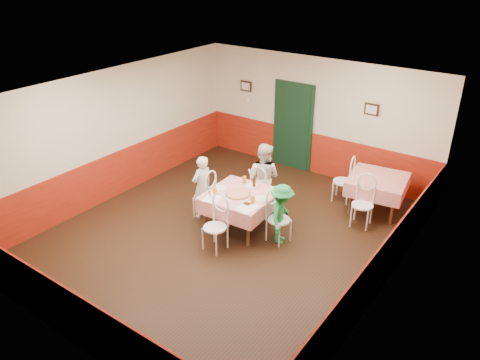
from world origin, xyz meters
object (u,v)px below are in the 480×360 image
Objects in this scene: diner_far at (263,177)px; pizza at (238,194)px; main_table at (240,211)px; chair_far at (262,191)px; wallet at (247,204)px; diner_right at (282,214)px; chair_right at (279,220)px; glass_a at (215,191)px; chair_second_a at (343,181)px; second_table at (376,194)px; chair_left at (204,197)px; glass_b at (253,200)px; chair_near at (215,228)px; diner_left at (202,187)px; glass_c at (244,180)px; chair_second_b at (362,205)px; beer_bottle at (254,182)px.

pizza is at bearing 85.51° from diner_far.
main_table is 0.40m from pizza.
wallet is (0.40, -1.10, 0.32)m from chair_far.
chair_far reaches higher than wallet.
diner_far reaches higher than diner_right.
diner_far is at bearing 30.77° from diner_right.
pizza is 0.94m from diner_right.
chair_right is 0.15m from diner_right.
glass_a is (-0.36, -0.24, 0.05)m from pizza.
chair_second_a is (1.19, 1.38, 0.00)m from chair_far.
chair_left reaches higher than second_table.
glass_b is (0.41, -0.18, 0.46)m from main_table.
chair_far is 1.00× the size of chair_near.
diner_left is at bearing -179.86° from pizza.
glass_b is (0.46, -1.03, 0.38)m from chair_far.
diner_right is at bearing 48.96° from chair_near.
chair_second_a is 1.81m from diner_far.
pizza is (-0.07, 0.80, 0.32)m from chair_near.
second_table is at bearing 126.94° from chair_left.
main_table is 8.40× the size of glass_c.
chair_near is 0.77× the size of diner_right.
chair_near is 2.00× the size of pizza.
glass_c is at bearing 123.00° from chair_left.
chair_far is at bearing 106.22° from wallet.
main_table is at bearing 95.60° from chair_near.
glass_b reaches higher than glass_a.
diner_far is (-0.40, 1.15, -0.03)m from wallet.
glass_b is at bearing 108.70° from chair_far.
diner_right is at bearing 25.71° from glass_b.
diner_right is at bearing 103.10° from diner_left.
chair_second_b is at bearing 26.91° from glass_c.
chair_second_b is (1.94, 0.63, 0.00)m from chair_far.
pizza reaches higher than second_table.
chair_second_a reaches higher than main_table.
chair_left is at bearing -176.47° from main_table.
chair_far is at bearing 103.75° from beer_bottle.
glass_c is (-0.20, 0.42, 0.46)m from main_table.
chair_left is at bearing 152.88° from glass_a.
chair_second_b is (0.75, -0.75, 0.00)m from chair_second_a.
glass_a is at bearing -146.59° from pizza.
glass_b is 1.18m from diner_far.
chair_second_b is at bearing 30.83° from beer_bottle.
chair_near is 0.68× the size of diner_left.
diner_far is (-0.12, 0.51, -0.14)m from beer_bottle.
chair_second_a reaches higher than pizza.
diner_right is (0.55, 0.31, -0.18)m from wallet.
glass_c is 0.26m from beer_bottle.
main_table is 2.71× the size of pizza.
second_table is at bearing 81.85° from chair_second_a.
glass_a is 1.17× the size of wallet.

